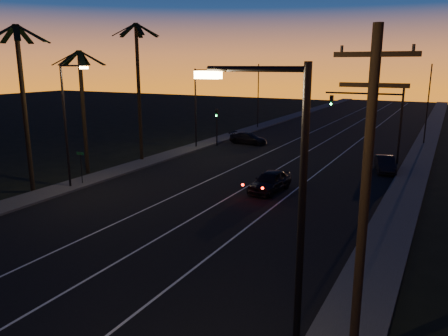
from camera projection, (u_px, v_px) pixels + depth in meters
The scene contains 21 objects.
road at pixel (260, 175), 36.04m from camera, with size 20.00×170.00×0.01m, color black.
sidewalk_left at pixel (150, 161), 41.07m from camera, with size 2.40×170.00×0.16m, color #343432.
sidewalk_right at pixel (405, 192), 30.98m from camera, with size 2.40×170.00×0.16m, color #343432.
lane_stripe_left at pixel (228, 171), 37.39m from camera, with size 0.12×160.00×0.01m, color silver.
lane_stripe_mid at pixel (266, 176), 35.81m from camera, with size 0.12×160.00×0.01m, color silver.
lane_stripe_right at pixel (307, 181), 34.24m from camera, with size 0.12×160.00×0.01m, color silver.
palm_near at pixel (23, 92), 29.74m from camera, with size 4.25×4.16×11.53m.
palm_mid at pixel (82, 98), 35.37m from camera, with size 4.25×4.16×10.03m.
palm_far at pixel (138, 79), 39.78m from camera, with size 4.25×4.16×12.53m.
streetlight_left_near at pixel (68, 117), 31.01m from camera, with size 2.55×0.26×9.00m.
streetlight_left_far at pixel (198, 102), 46.58m from camera, with size 2.55×0.26×8.50m.
streetlight_right_near at pixel (287, 239), 9.30m from camera, with size 2.55×0.26×9.00m.
street_sign at pixel (81, 164), 32.77m from camera, with size 0.70×0.06×2.60m.
utility_pole at pixel (365, 196), 12.34m from camera, with size 2.20×0.28×10.00m.
signal_mast at pixel (374, 110), 40.33m from camera, with size 7.10×0.41×7.00m.
signal_post at pixel (217, 120), 48.26m from camera, with size 0.28×0.37×4.20m.
far_pole_left at pixel (258, 97), 61.51m from camera, with size 0.14×0.14×9.00m, color black.
far_pole_right at pixel (428, 105), 49.01m from camera, with size 0.14×0.14×9.00m, color black.
lead_car at pixel (270, 181), 31.31m from camera, with size 2.12×5.05×1.51m.
right_car at pixel (385, 164), 37.12m from camera, with size 2.38×4.28×1.34m.
cross_car at pixel (248, 138), 50.12m from camera, with size 4.58×2.15×1.29m.
Camera 1 is at (13.54, -2.33, 8.94)m, focal length 35.00 mm.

